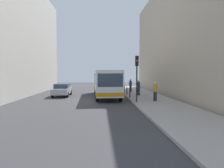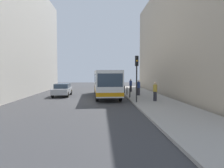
# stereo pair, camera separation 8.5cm
# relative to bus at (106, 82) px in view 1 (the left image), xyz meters

# --- Properties ---
(ground_plane) EXTENTS (80.00, 80.00, 0.00)m
(ground_plane) POSITION_rel_bus_xyz_m (-0.96, -3.80, -1.73)
(ground_plane) COLOR #38383A
(sidewalk) EXTENTS (4.40, 40.00, 0.15)m
(sidewalk) POSITION_rel_bus_xyz_m (4.44, -3.80, -1.65)
(sidewalk) COLOR #9E9991
(sidewalk) RESTS_ON ground
(building_right) EXTENTS (7.00, 32.00, 14.15)m
(building_right) POSITION_rel_bus_xyz_m (10.54, 0.20, 5.35)
(building_right) COLOR #B2A38C
(building_right) RESTS_ON ground
(bus) EXTENTS (3.01, 11.12, 3.00)m
(bus) POSITION_rel_bus_xyz_m (0.00, 0.00, 0.00)
(bus) COLOR white
(bus) RESTS_ON ground
(car_beside_bus) EXTENTS (1.93, 4.43, 1.48)m
(car_beside_bus) POSITION_rel_bus_xyz_m (-5.16, 0.80, -0.94)
(car_beside_bus) COLOR #A5A8AD
(car_beside_bus) RESTS_ON ground
(traffic_light) EXTENTS (0.28, 0.33, 4.10)m
(traffic_light) POSITION_rel_bus_xyz_m (2.59, -5.76, 1.28)
(traffic_light) COLOR black
(traffic_light) RESTS_ON sidewalk
(bollard_near) EXTENTS (0.11, 0.11, 0.95)m
(bollard_near) POSITION_rel_bus_xyz_m (2.49, -2.27, -1.10)
(bollard_near) COLOR black
(bollard_near) RESTS_ON sidewalk
(bollard_mid) EXTENTS (0.11, 0.11, 0.95)m
(bollard_mid) POSITION_rel_bus_xyz_m (2.49, 0.17, -1.10)
(bollard_mid) COLOR black
(bollard_mid) RESTS_ON sidewalk
(bollard_far) EXTENTS (0.11, 0.11, 0.95)m
(bollard_far) POSITION_rel_bus_xyz_m (2.49, 2.60, -1.10)
(bollard_far) COLOR black
(bollard_far) RESTS_ON sidewalk
(bollard_farthest) EXTENTS (0.11, 0.11, 0.95)m
(bollard_farthest) POSITION_rel_bus_xyz_m (2.49, 5.04, -1.10)
(bollard_farthest) COLOR black
(bollard_farthest) RESTS_ON sidewalk
(pedestrian_near_signal) EXTENTS (0.38, 0.38, 1.76)m
(pedestrian_near_signal) POSITION_rel_bus_xyz_m (4.45, -5.04, -0.69)
(pedestrian_near_signal) COLOR #26262D
(pedestrian_near_signal) RESTS_ON sidewalk
(pedestrian_mid_sidewalk) EXTENTS (0.38, 0.38, 1.78)m
(pedestrian_mid_sidewalk) POSITION_rel_bus_xyz_m (3.79, -0.26, -0.68)
(pedestrian_mid_sidewalk) COLOR #26262D
(pedestrian_mid_sidewalk) RESTS_ON sidewalk
(pedestrian_far_sidewalk) EXTENTS (0.38, 0.38, 1.75)m
(pedestrian_far_sidewalk) POSITION_rel_bus_xyz_m (3.55, 4.38, -0.70)
(pedestrian_far_sidewalk) COLOR #26262D
(pedestrian_far_sidewalk) RESTS_ON sidewalk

